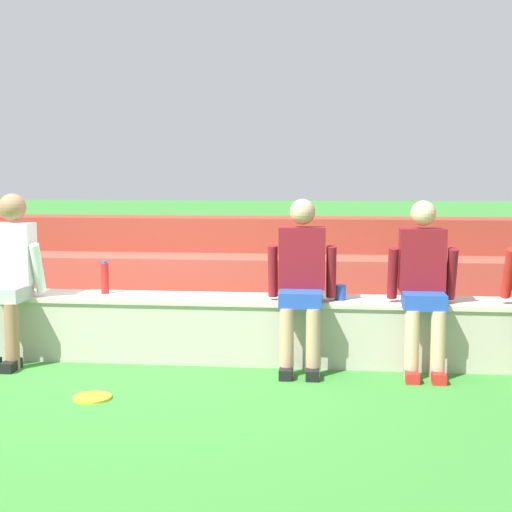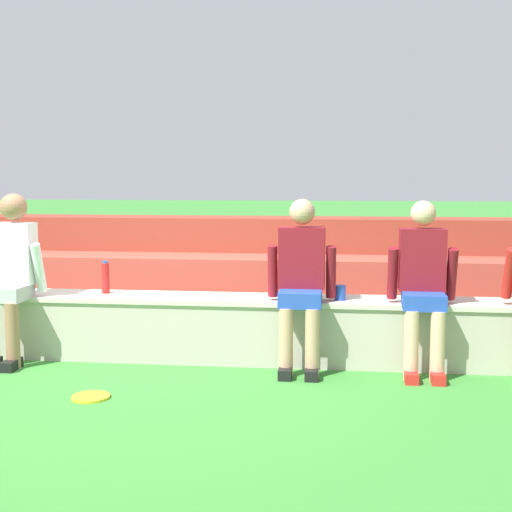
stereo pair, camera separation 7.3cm
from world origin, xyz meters
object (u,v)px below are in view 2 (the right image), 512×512
object	(u,v)px
person_right_of_center	(423,282)
person_left_of_center	(11,272)
plastic_cup_middle	(340,293)
person_center	(301,279)
water_bottle_center_gap	(106,278)
frisbee	(91,397)

from	to	relation	value
person_right_of_center	person_left_of_center	bearing A→B (deg)	-179.09
person_left_of_center	plastic_cup_middle	world-z (taller)	person_left_of_center
person_center	water_bottle_center_gap	world-z (taller)	person_center
person_left_of_center	person_right_of_center	distance (m)	3.33
person_left_of_center	plastic_cup_middle	bearing A→B (deg)	4.73
person_center	frisbee	xyz separation A→B (m)	(-1.41, -0.93, -0.73)
plastic_cup_middle	frisbee	distance (m)	2.12
frisbee	person_right_of_center	bearing A→B (deg)	21.41
person_left_of_center	water_bottle_center_gap	bearing A→B (deg)	24.93
person_center	person_left_of_center	bearing A→B (deg)	-178.63
water_bottle_center_gap	plastic_cup_middle	bearing A→B (deg)	-2.82
person_right_of_center	plastic_cup_middle	world-z (taller)	person_right_of_center
person_left_of_center	person_center	xyz separation A→B (m)	(2.38, 0.06, -0.02)
water_bottle_center_gap	frisbee	size ratio (longest dim) A/B	1.06
person_left_of_center	plastic_cup_middle	xyz separation A→B (m)	(2.69, 0.22, -0.15)
person_right_of_center	frisbee	size ratio (longest dim) A/B	5.09
water_bottle_center_gap	plastic_cup_middle	world-z (taller)	water_bottle_center_gap
plastic_cup_middle	frisbee	bearing A→B (deg)	-147.52
person_center	plastic_cup_middle	bearing A→B (deg)	28.24
water_bottle_center_gap	frisbee	bearing A→B (deg)	-76.60
person_left_of_center	person_center	distance (m)	2.38
person_center	person_right_of_center	size ratio (longest dim) A/B	1.01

